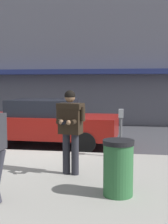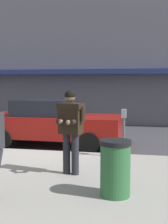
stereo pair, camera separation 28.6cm
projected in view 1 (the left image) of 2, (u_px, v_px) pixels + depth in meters
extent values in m
plane|color=#3D3D42|center=(43.00, 154.00, 9.20)|extent=(80.00, 80.00, 0.00)
cube|color=#99968E|center=(49.00, 184.00, 6.24)|extent=(32.00, 5.30, 0.14)
cube|color=silver|center=(76.00, 155.00, 9.09)|extent=(28.00, 0.12, 0.01)
cube|color=slate|center=(105.00, 1.00, 16.77)|extent=(28.00, 4.00, 12.86)
cube|color=navy|center=(100.00, 72.00, 14.83)|extent=(26.60, 0.70, 0.24)
cube|color=maroon|center=(48.00, 126.00, 10.27)|extent=(4.54, 1.91, 0.70)
cube|color=black|center=(43.00, 107.00, 10.25)|extent=(2.10, 1.68, 0.52)
cylinder|color=black|center=(94.00, 133.00, 10.89)|extent=(0.64, 0.23, 0.64)
cylinder|color=black|center=(85.00, 143.00, 9.22)|extent=(0.64, 0.23, 0.64)
cylinder|color=black|center=(19.00, 131.00, 11.40)|extent=(0.64, 0.23, 0.64)
cylinder|color=#23232B|center=(75.00, 154.00, 6.63)|extent=(0.16, 0.16, 0.88)
cylinder|color=#23232B|center=(66.00, 154.00, 6.70)|extent=(0.16, 0.16, 0.88)
cube|color=black|center=(71.00, 119.00, 6.59)|extent=(0.51, 0.38, 0.64)
cube|color=black|center=(70.00, 106.00, 6.56)|extent=(0.57, 0.43, 0.12)
cylinder|color=black|center=(83.00, 114.00, 6.49)|extent=(0.11, 0.11, 0.30)
cylinder|color=black|center=(74.00, 122.00, 6.39)|extent=(0.15, 0.31, 0.10)
sphere|color=#8C6647|center=(69.00, 123.00, 6.28)|extent=(0.10, 0.10, 0.10)
cylinder|color=black|center=(59.00, 113.00, 6.67)|extent=(0.11, 0.11, 0.30)
cylinder|color=black|center=(61.00, 121.00, 6.49)|extent=(0.15, 0.31, 0.10)
sphere|color=#8C6647|center=(61.00, 122.00, 6.34)|extent=(0.10, 0.10, 0.10)
cube|color=black|center=(64.00, 123.00, 6.27)|extent=(0.10, 0.15, 0.07)
sphere|color=#8C6647|center=(70.00, 97.00, 6.52)|extent=(0.22, 0.22, 0.22)
sphere|color=black|center=(70.00, 96.00, 6.51)|extent=(0.23, 0.23, 0.23)
cylinder|color=#2D2D33|center=(1.00, 134.00, 5.33)|extent=(0.10, 0.10, 0.58)
cylinder|color=#4C4C51|center=(121.00, 137.00, 8.18)|extent=(0.07, 0.07, 1.05)
cube|color=gray|center=(121.00, 113.00, 8.12)|extent=(0.12, 0.18, 0.22)
cylinder|color=#2D6638|center=(118.00, 170.00, 5.42)|extent=(0.52, 0.52, 0.90)
cylinder|color=black|center=(118.00, 142.00, 5.37)|extent=(0.55, 0.55, 0.08)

